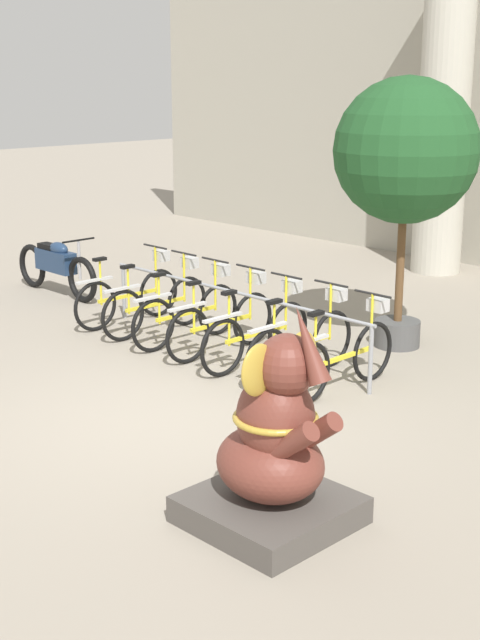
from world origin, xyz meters
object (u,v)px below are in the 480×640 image
bicycle_2 (189,311)px  bicycle_6 (344,355)px  bicycle_1 (158,302)px  bicycle_5 (303,342)px  bicycle_4 (259,332)px  motorcycle (56,265)px  bicycle_3 (224,321)px  bicycle_0 (130,294)px  potted_tree (406,155)px  elephant_statue (274,451)px

bicycle_2 → bicycle_6: bearing=-0.1°
bicycle_1 → bicycle_5: bearing=0.7°
bicycle_6 → bicycle_4: bearing=-179.3°
bicycle_6 → motorcycle: bearing=177.8°
bicycle_3 → motorcycle: size_ratio=0.84×
motorcycle → bicycle_4: bearing=-3.0°
motorcycle → bicycle_0: bearing=-5.0°
bicycle_2 → bicycle_4: same height
bicycle_5 → potted_tree: 2.58m
bicycle_4 → bicycle_6: same height
bicycle_0 → bicycle_3: 1.87m
bicycle_0 → bicycle_6: size_ratio=1.00×
bicycle_3 → motorcycle: bearing=177.0°
motorcycle → potted_tree: size_ratio=0.63×
bicycle_6 → potted_tree: size_ratio=0.53×
bicycle_1 → potted_tree: potted_tree is taller
bicycle_2 → bicycle_4: (1.25, -0.02, 0.00)m
bicycle_4 → potted_tree: size_ratio=0.53×
bicycle_1 → bicycle_6: (3.12, -0.02, 0.00)m
bicycle_2 → bicycle_3: 0.62m
bicycle_3 → bicycle_6: size_ratio=1.00×
bicycle_6 → bicycle_2: bearing=179.9°
elephant_statue → potted_tree: potted_tree is taller
bicycle_5 → bicycle_0: bearing=-179.9°
bicycle_5 → motorcycle: bicycle_5 is taller
bicycle_2 → bicycle_5: size_ratio=1.00×
bicycle_3 → bicycle_0: bearing=179.1°
elephant_statue → bicycle_4: bearing=136.2°
bicycle_5 → elephant_statue: (2.11, -2.69, 0.19)m
elephant_statue → bicycle_6: bearing=119.4°
bicycle_2 → bicycle_4: size_ratio=1.00×
elephant_statue → motorcycle: elephant_statue is taller
bicycle_3 → potted_tree: (1.29, 1.73, 1.94)m
bicycle_0 → elephant_statue: size_ratio=0.98×
bicycle_0 → bicycle_5: bearing=0.1°
elephant_statue → motorcycle: (-7.28, 2.86, -0.13)m
bicycle_2 → bicycle_3: size_ratio=1.00×
motorcycle → bicycle_6: bearing=-2.2°
bicycle_0 → elephant_statue: 5.87m
bicycle_3 → bicycle_4: size_ratio=1.00×
elephant_statue → potted_tree: 5.15m
bicycle_5 → bicycle_2: bearing=-178.6°
bicycle_6 → potted_tree: (-0.58, 1.75, 1.94)m
bicycle_2 → bicycle_3: (0.62, 0.01, 0.00)m
bicycle_0 → bicycle_2: same height
elephant_statue → motorcycle: bearing=158.6°
bicycle_4 → bicycle_6: size_ratio=1.00×
bicycle_0 → bicycle_5: size_ratio=1.00×
elephant_statue → bicycle_3: bearing=141.7°
bicycle_2 → potted_tree: bearing=42.3°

